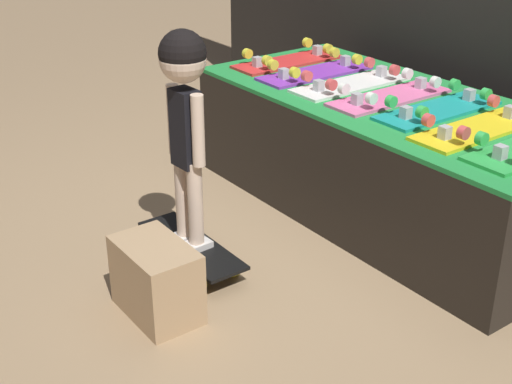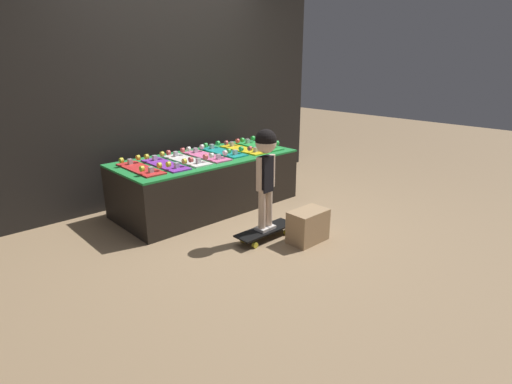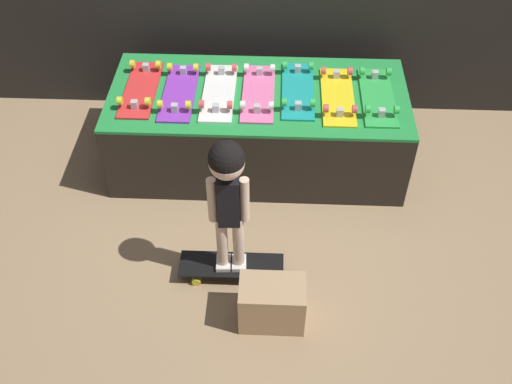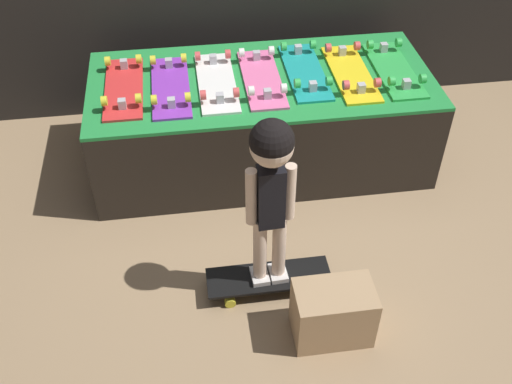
{
  "view_description": "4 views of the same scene",
  "coord_description": "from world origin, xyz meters",
  "px_view_note": "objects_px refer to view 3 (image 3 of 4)",
  "views": [
    {
      "loc": [
        2.18,
        -1.86,
        1.59
      ],
      "look_at": [
        -0.08,
        -0.21,
        0.25
      ],
      "focal_mm": 50.0,
      "sensor_mm": 36.0,
      "label": 1
    },
    {
      "loc": [
        -2.44,
        -2.91,
        1.56
      ],
      "look_at": [
        0.0,
        -0.28,
        0.36
      ],
      "focal_mm": 28.0,
      "sensor_mm": 36.0,
      "label": 2
    },
    {
      "loc": [
        0.12,
        -2.69,
        2.83
      ],
      "look_at": [
        0.01,
        -0.17,
        0.33
      ],
      "focal_mm": 42.0,
      "sensor_mm": 36.0,
      "label": 3
    },
    {
      "loc": [
        -0.44,
        -2.39,
        2.33
      ],
      "look_at": [
        -0.13,
        -0.16,
        0.32
      ],
      "focal_mm": 42.0,
      "sensor_mm": 36.0,
      "label": 4
    }
  ],
  "objects_px": {
    "skateboard_yellow_on_rack": "(338,95)",
    "skateboard_on_floor": "(231,266)",
    "skateboard_purple_on_rack": "(179,91)",
    "storage_box": "(272,303)",
    "skateboard_teal_on_rack": "(298,89)",
    "skateboard_red_on_rack": "(141,88)",
    "skateboard_pink_on_rack": "(258,92)",
    "skateboard_white_on_rack": "(219,91)",
    "skateboard_green_on_rack": "(378,96)",
    "child": "(228,186)"
  },
  "relations": [
    {
      "from": "skateboard_yellow_on_rack",
      "to": "skateboard_on_floor",
      "type": "bearing_deg",
      "value": -121.77
    },
    {
      "from": "skateboard_purple_on_rack",
      "to": "storage_box",
      "type": "height_order",
      "value": "skateboard_purple_on_rack"
    },
    {
      "from": "skateboard_purple_on_rack",
      "to": "skateboard_teal_on_rack",
      "type": "height_order",
      "value": "same"
    },
    {
      "from": "skateboard_red_on_rack",
      "to": "skateboard_pink_on_rack",
      "type": "relative_size",
      "value": 1.0
    },
    {
      "from": "skateboard_white_on_rack",
      "to": "skateboard_teal_on_rack",
      "type": "height_order",
      "value": "same"
    },
    {
      "from": "skateboard_teal_on_rack",
      "to": "storage_box",
      "type": "xyz_separation_m",
      "value": [
        -0.13,
        -1.36,
        -0.44
      ]
    },
    {
      "from": "skateboard_yellow_on_rack",
      "to": "storage_box",
      "type": "distance_m",
      "value": 1.43
    },
    {
      "from": "skateboard_pink_on_rack",
      "to": "skateboard_green_on_rack",
      "type": "distance_m",
      "value": 0.76
    },
    {
      "from": "skateboard_yellow_on_rack",
      "to": "skateboard_teal_on_rack",
      "type": "bearing_deg",
      "value": 168.14
    },
    {
      "from": "skateboard_green_on_rack",
      "to": "skateboard_yellow_on_rack",
      "type": "bearing_deg",
      "value": -178.8
    },
    {
      "from": "skateboard_purple_on_rack",
      "to": "skateboard_yellow_on_rack",
      "type": "relative_size",
      "value": 1.0
    },
    {
      "from": "skateboard_teal_on_rack",
      "to": "skateboard_on_floor",
      "type": "distance_m",
      "value": 1.23
    },
    {
      "from": "skateboard_purple_on_rack",
      "to": "skateboard_yellow_on_rack",
      "type": "height_order",
      "value": "same"
    },
    {
      "from": "skateboard_pink_on_rack",
      "to": "skateboard_green_on_rack",
      "type": "height_order",
      "value": "same"
    },
    {
      "from": "skateboard_yellow_on_rack",
      "to": "skateboard_on_floor",
      "type": "xyz_separation_m",
      "value": [
        -0.62,
        -1.01,
        -0.51
      ]
    },
    {
      "from": "skateboard_pink_on_rack",
      "to": "skateboard_teal_on_rack",
      "type": "height_order",
      "value": "same"
    },
    {
      "from": "skateboard_yellow_on_rack",
      "to": "skateboard_green_on_rack",
      "type": "distance_m",
      "value": 0.25
    },
    {
      "from": "skateboard_purple_on_rack",
      "to": "skateboard_teal_on_rack",
      "type": "relative_size",
      "value": 1.0
    },
    {
      "from": "skateboard_pink_on_rack",
      "to": "skateboard_on_floor",
      "type": "xyz_separation_m",
      "value": [
        -0.11,
        -1.02,
        -0.51
      ]
    },
    {
      "from": "storage_box",
      "to": "child",
      "type": "bearing_deg",
      "value": 129.22
    },
    {
      "from": "skateboard_green_on_rack",
      "to": "child",
      "type": "height_order",
      "value": "child"
    },
    {
      "from": "skateboard_red_on_rack",
      "to": "skateboard_green_on_rack",
      "type": "xyz_separation_m",
      "value": [
        1.53,
        -0.02,
        0.0
      ]
    },
    {
      "from": "skateboard_red_on_rack",
      "to": "storage_box",
      "type": "height_order",
      "value": "skateboard_red_on_rack"
    },
    {
      "from": "skateboard_red_on_rack",
      "to": "skateboard_white_on_rack",
      "type": "distance_m",
      "value": 0.51
    },
    {
      "from": "skateboard_green_on_rack",
      "to": "skateboard_red_on_rack",
      "type": "bearing_deg",
      "value": 179.24
    },
    {
      "from": "skateboard_purple_on_rack",
      "to": "skateboard_on_floor",
      "type": "xyz_separation_m",
      "value": [
        0.39,
        -1.01,
        -0.51
      ]
    },
    {
      "from": "skateboard_white_on_rack",
      "to": "storage_box",
      "type": "height_order",
      "value": "skateboard_white_on_rack"
    },
    {
      "from": "skateboard_teal_on_rack",
      "to": "skateboard_red_on_rack",
      "type": "bearing_deg",
      "value": -178.43
    },
    {
      "from": "skateboard_green_on_rack",
      "to": "skateboard_on_floor",
      "type": "relative_size",
      "value": 1.03
    },
    {
      "from": "skateboard_red_on_rack",
      "to": "skateboard_teal_on_rack",
      "type": "xyz_separation_m",
      "value": [
        1.02,
        0.03,
        0.0
      ]
    },
    {
      "from": "skateboard_pink_on_rack",
      "to": "skateboard_on_floor",
      "type": "distance_m",
      "value": 1.15
    },
    {
      "from": "skateboard_white_on_rack",
      "to": "skateboard_purple_on_rack",
      "type": "bearing_deg",
      "value": -177.88
    },
    {
      "from": "skateboard_purple_on_rack",
      "to": "child",
      "type": "height_order",
      "value": "child"
    },
    {
      "from": "skateboard_white_on_rack",
      "to": "storage_box",
      "type": "distance_m",
      "value": 1.44
    },
    {
      "from": "skateboard_yellow_on_rack",
      "to": "child",
      "type": "distance_m",
      "value": 1.19
    },
    {
      "from": "skateboard_purple_on_rack",
      "to": "storage_box",
      "type": "xyz_separation_m",
      "value": [
        0.64,
        -1.3,
        -0.44
      ]
    },
    {
      "from": "skateboard_red_on_rack",
      "to": "skateboard_green_on_rack",
      "type": "relative_size",
      "value": 1.0
    },
    {
      "from": "child",
      "to": "storage_box",
      "type": "relative_size",
      "value": 2.58
    },
    {
      "from": "storage_box",
      "to": "skateboard_on_floor",
      "type": "bearing_deg",
      "value": 129.22
    },
    {
      "from": "skateboard_purple_on_rack",
      "to": "child",
      "type": "distance_m",
      "value": 1.09
    },
    {
      "from": "skateboard_purple_on_rack",
      "to": "skateboard_on_floor",
      "type": "distance_m",
      "value": 1.2
    },
    {
      "from": "skateboard_red_on_rack",
      "to": "child",
      "type": "bearing_deg",
      "value": -57.84
    },
    {
      "from": "skateboard_purple_on_rack",
      "to": "skateboard_white_on_rack",
      "type": "distance_m",
      "value": 0.25
    },
    {
      "from": "skateboard_white_on_rack",
      "to": "storage_box",
      "type": "relative_size",
      "value": 1.77
    },
    {
      "from": "skateboard_purple_on_rack",
      "to": "skateboard_white_on_rack",
      "type": "xyz_separation_m",
      "value": [
        0.25,
        0.01,
        0.0
      ]
    },
    {
      "from": "skateboard_purple_on_rack",
      "to": "child",
      "type": "xyz_separation_m",
      "value": [
        0.39,
        -1.01,
        0.15
      ]
    },
    {
      "from": "skateboard_pink_on_rack",
      "to": "child",
      "type": "distance_m",
      "value": 1.04
    },
    {
      "from": "skateboard_red_on_rack",
      "to": "skateboard_on_floor",
      "type": "xyz_separation_m",
      "value": [
        0.65,
        -1.03,
        -0.51
      ]
    },
    {
      "from": "skateboard_pink_on_rack",
      "to": "child",
      "type": "relative_size",
      "value": 0.69
    },
    {
      "from": "skateboard_pink_on_rack",
      "to": "skateboard_green_on_rack",
      "type": "relative_size",
      "value": 1.0
    }
  ]
}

